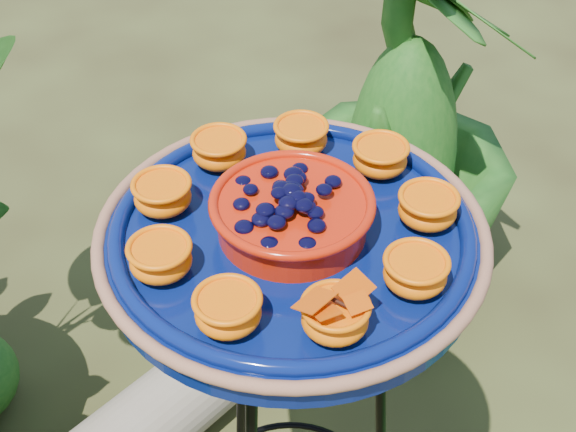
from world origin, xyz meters
name	(u,v)px	position (x,y,z in m)	size (l,w,h in m)	color
tripod_stand	(291,423)	(0.12, -0.12, 0.58)	(0.41, 0.41, 0.96)	black
feeder_dish	(292,231)	(0.12, -0.12, 1.00)	(0.58, 0.58, 0.11)	#061451
driftwood_log	(175,402)	(0.02, 0.35, 0.10)	(0.20, 0.20, 0.59)	gray
shrub_back_right	(404,124)	(0.75, 0.62, 0.53)	(0.60, 0.60, 1.07)	#174C14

